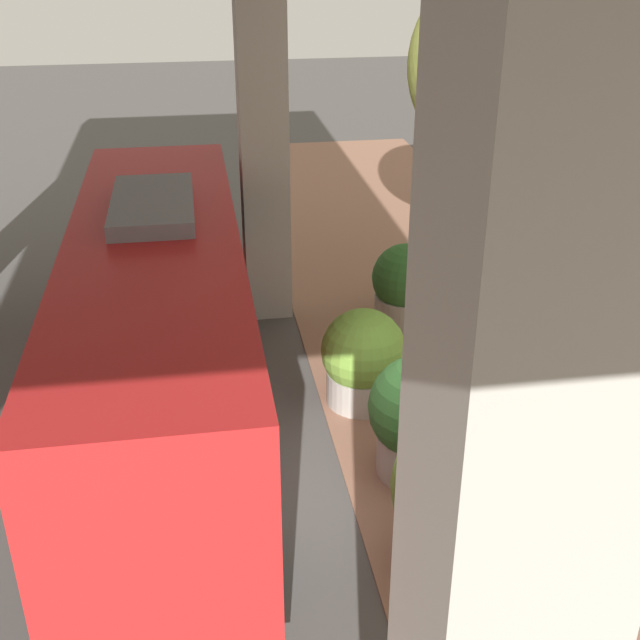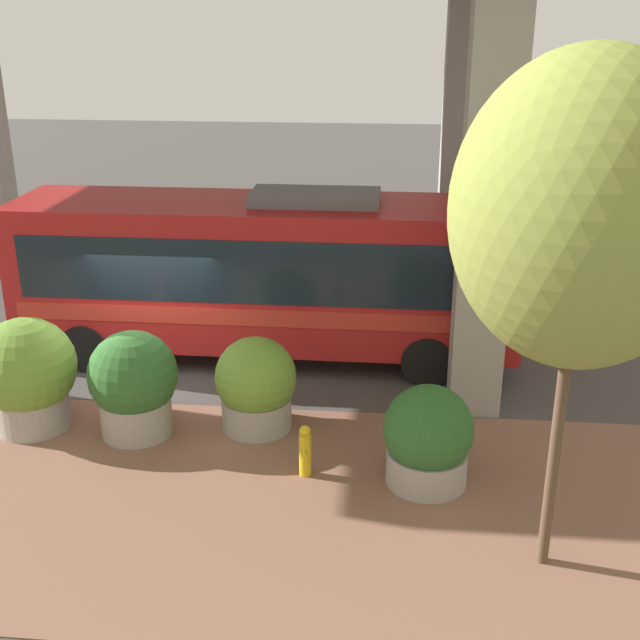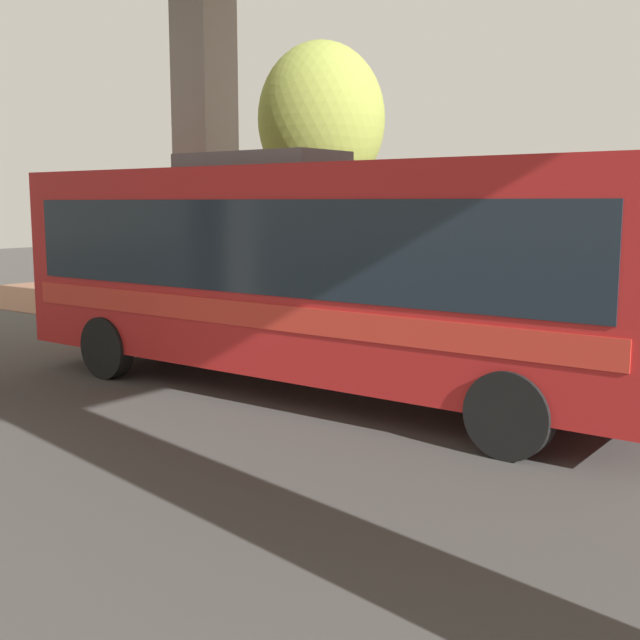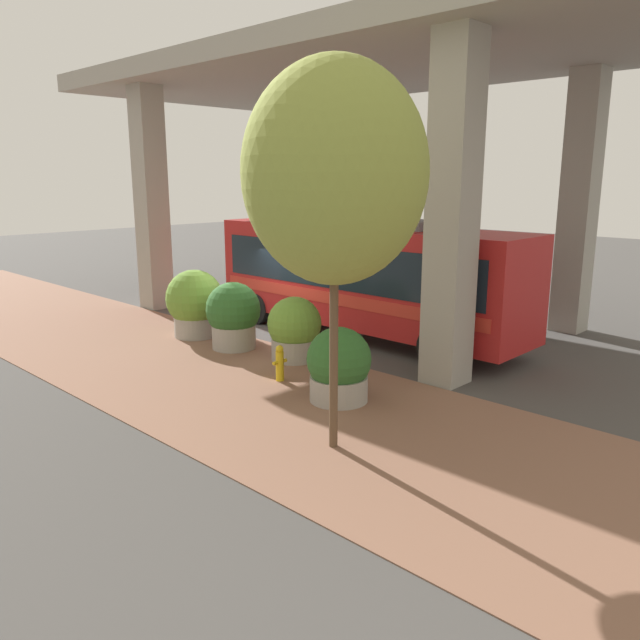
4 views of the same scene
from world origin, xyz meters
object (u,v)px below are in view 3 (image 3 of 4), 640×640
planter_middle (327,297)px  planter_back (523,313)px  planter_extra (638,318)px  fire_hydrant (401,319)px  bus (314,264)px  planter_front (408,313)px  street_tree_near (321,120)px

planter_middle → planter_back: planter_back is taller
planter_back → planter_extra: (0.04, 1.88, 0.08)m
fire_hydrant → planter_extra: 5.08m
planter_middle → planter_back: 5.06m
fire_hydrant → bus: bearing=15.7°
bus → planter_front: bearing=-174.7°
planter_back → street_tree_near: street_tree_near is taller
planter_front → planter_middle: 3.27m
planter_middle → planter_back: (1.09, 4.94, 0.17)m
fire_hydrant → planter_extra: size_ratio=0.43×
planter_front → planter_extra: size_ratio=0.83×
bus → planter_middle: size_ratio=6.25×
planter_middle → planter_back: size_ratio=0.87×
fire_hydrant → planter_middle: bearing=-90.8°
fire_hydrant → planter_back: bearing=70.7°
bus → street_tree_near: street_tree_near is taller
bus → street_tree_near: size_ratio=1.54×
fire_hydrant → planter_back: 3.26m
planter_middle → planter_extra: 6.92m
planter_middle → street_tree_near: (-1.79, -1.49, 3.98)m
planter_front → planter_middle: (-1.49, -2.91, -0.04)m
planter_back → planter_extra: 1.88m
planter_extra → planter_back: bearing=-91.2°
planter_front → planter_extra: 3.93m
planter_back → street_tree_near: (-2.89, -6.42, 3.81)m
planter_front → planter_extra: planter_extra is taller
fire_hydrant → planter_extra: (1.11, 4.92, 0.58)m
bus → planter_back: bus is taller
bus → planter_front: 3.40m
bus → planter_back: bearing=154.3°
street_tree_near → planter_front: bearing=53.2°
planter_middle → street_tree_near: street_tree_near is taller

